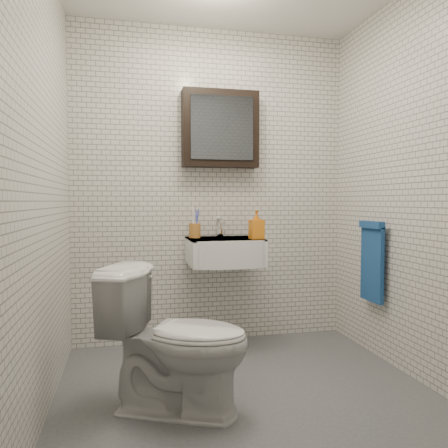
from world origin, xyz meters
name	(u,v)px	position (x,y,z in m)	size (l,w,h in m)	color
ground	(245,390)	(0.00, 0.00, 0.01)	(2.20, 2.00, 0.01)	#4A4D52
room_shell	(246,144)	(0.00, 0.00, 1.47)	(2.22, 2.02, 2.51)	silver
washbasin	(226,251)	(0.05, 0.73, 0.76)	(0.55, 0.50, 0.20)	white
faucet	(220,228)	(0.05, 0.93, 0.92)	(0.06, 0.20, 0.15)	silver
mirror_cabinet	(220,129)	(0.05, 0.93, 1.70)	(0.60, 0.15, 0.60)	black
towel_rail	(372,258)	(1.04, 0.35, 0.72)	(0.09, 0.30, 0.58)	silver
toothbrush_cup	(195,230)	(-0.16, 0.87, 0.91)	(0.12, 0.12, 0.25)	#B4722D
soap_bottle	(256,225)	(0.27, 0.65, 0.96)	(0.10, 0.10, 0.22)	orange
toilet	(177,340)	(-0.42, -0.16, 0.39)	(0.44, 0.77, 0.78)	white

